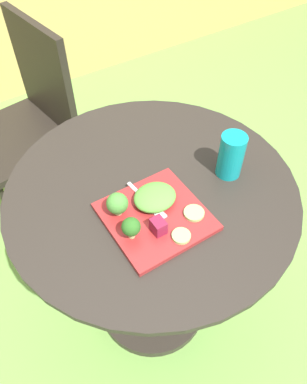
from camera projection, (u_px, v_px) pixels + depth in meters
ground_plane at (152, 304)px, 1.60m from camera, size 12.00×12.00×0.00m
patio_table at (152, 246)px, 1.26m from camera, size 0.82×0.82×0.75m
patio_chair at (28, 114)px, 1.62m from camera, size 0.50×0.50×0.90m
salad_plate at (156, 216)px, 0.96m from camera, size 0.25×0.25×0.01m
drinking_glass at (231, 157)px, 1.03m from camera, size 0.07×0.07×0.13m
fork at (149, 204)px, 0.97m from camera, size 0.03×0.15×0.00m
lettuce_mound at (155, 197)px, 0.97m from camera, size 0.11×0.10×0.04m
broccoli_floret_0 at (117, 204)px, 0.93m from camera, size 0.06×0.06×0.07m
broccoli_floret_1 at (131, 227)px, 0.88m from camera, size 0.05×0.05×0.06m
cucumber_slice_0 at (181, 236)px, 0.90m from camera, size 0.05×0.05×0.01m
cucumber_slice_1 at (194, 213)px, 0.95m from camera, size 0.05×0.05×0.01m
beet_chunk_0 at (158, 226)px, 0.90m from camera, size 0.03×0.04×0.04m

